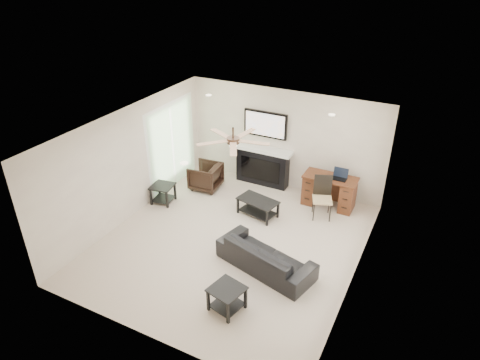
# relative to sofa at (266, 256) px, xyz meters

# --- Properties ---
(room_shell) EXTENTS (5.50, 5.54, 2.52)m
(room_shell) POSITION_rel_sofa_xyz_m (-0.76, 0.51, 1.41)
(room_shell) COLOR beige
(room_shell) RESTS_ON ground
(sofa) EXTENTS (2.04, 1.21, 0.56)m
(sofa) POSITION_rel_sofa_xyz_m (0.00, 0.00, 0.00)
(sofa) COLOR black
(sofa) RESTS_ON ground
(armchair) EXTENTS (0.78, 0.76, 0.66)m
(armchair) POSITION_rel_sofa_xyz_m (-2.60, 2.15, 0.05)
(armchair) COLOR black
(armchair) RESTS_ON ground
(coffee_table) EXTENTS (0.99, 0.68, 0.40)m
(coffee_table) POSITION_rel_sofa_xyz_m (-0.90, 1.60, -0.08)
(coffee_table) COLOR black
(coffee_table) RESTS_ON ground
(end_table_near) EXTENTS (0.62, 0.62, 0.45)m
(end_table_near) POSITION_rel_sofa_xyz_m (-0.15, -1.25, -0.05)
(end_table_near) COLOR black
(end_table_near) RESTS_ON ground
(end_table_left) EXTENTS (0.57, 0.57, 0.45)m
(end_table_left) POSITION_rel_sofa_xyz_m (-3.15, 1.10, -0.05)
(end_table_left) COLOR black
(end_table_left) RESTS_ON ground
(fireplace_unit) EXTENTS (1.52, 0.34, 1.91)m
(fireplace_unit) POSITION_rel_sofa_xyz_m (-1.43, 3.01, 0.68)
(fireplace_unit) COLOR black
(fireplace_unit) RESTS_ON ground
(desk) EXTENTS (1.22, 0.56, 0.76)m
(desk) POSITION_rel_sofa_xyz_m (0.40, 2.73, 0.10)
(desk) COLOR #402310
(desk) RESTS_ON ground
(desk_chair) EXTENTS (0.55, 0.56, 0.97)m
(desk_chair) POSITION_rel_sofa_xyz_m (0.40, 2.18, 0.21)
(desk_chair) COLOR black
(desk_chair) RESTS_ON ground
(laptop) EXTENTS (0.33, 0.24, 0.23)m
(laptop) POSITION_rel_sofa_xyz_m (0.60, 2.71, 0.60)
(laptop) COLOR black
(laptop) RESTS_ON desk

